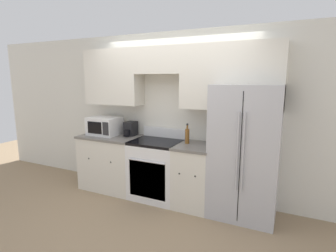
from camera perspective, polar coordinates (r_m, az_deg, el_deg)
name	(u,v)px	position (r m, az deg, el deg)	size (l,w,h in m)	color
ground_plane	(159,208)	(4.06, -1.97, -17.34)	(12.00, 12.00, 0.00)	#937A5B
wall_back	(176,100)	(4.13, 1.78, 5.70)	(8.00, 0.39, 2.60)	silver
lower_cabinets_left	(112,162)	(4.66, -12.16, -7.63)	(1.02, 0.64, 0.93)	silver
lower_cabinets_right	(195,175)	(3.97, 5.80, -10.67)	(0.54, 0.64, 0.93)	silver
oven_range	(157,169)	(4.20, -2.51, -9.32)	(0.76, 0.65, 1.09)	white
refrigerator	(245,152)	(3.70, 16.38, -5.43)	(0.88, 0.73, 1.81)	#B7B7BC
microwave	(105,126)	(4.62, -13.61, 0.02)	(0.51, 0.41, 0.30)	white
bottle	(187,136)	(3.89, 4.20, -2.11)	(0.06, 0.06, 0.30)	brown
paper_towel_holder	(130,129)	(4.47, -8.22, -0.69)	(0.16, 0.28, 0.24)	black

